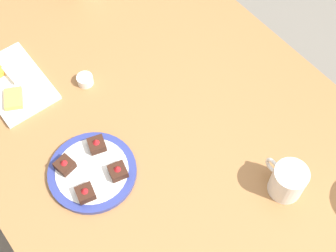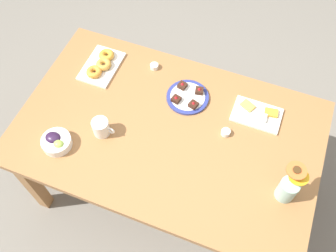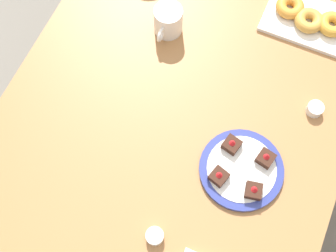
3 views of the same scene
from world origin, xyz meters
name	(u,v)px [view 1 (image 1 of 3)]	position (x,y,z in m)	size (l,w,h in m)	color
ground_plane	(168,223)	(0.00, 0.00, 0.00)	(6.00, 6.00, 0.00)	slate
dining_table	(168,148)	(0.00, 0.00, 0.65)	(1.60, 1.00, 0.74)	#9E6B3D
coffee_mug	(288,181)	(-0.32, -0.14, 0.79)	(0.12, 0.09, 0.10)	white
cheese_platter	(13,82)	(0.42, 0.26, 0.75)	(0.26, 0.17, 0.03)	white
jam_cup_berry	(85,80)	(0.29, 0.09, 0.76)	(0.05, 0.05, 0.03)	white
dessert_plate	(92,171)	(0.03, 0.23, 0.75)	(0.24, 0.24, 0.05)	navy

